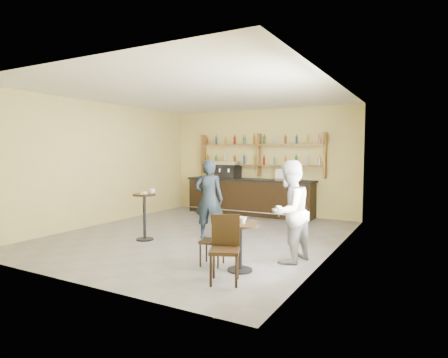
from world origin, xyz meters
The scene contains 23 objects.
floor centered at (0.00, 0.00, 0.00)m, with size 7.00×7.00×0.00m, color slate.
ceiling centered at (0.00, 0.00, 3.20)m, with size 7.00×7.00×0.00m, color white.
wall_back centered at (0.00, 3.50, 1.60)m, with size 7.00×7.00×0.00m, color #DECE7E.
wall_front centered at (0.00, -3.50, 1.60)m, with size 7.00×7.00×0.00m, color #DECE7E.
wall_left centered at (-3.00, 0.00, 1.60)m, with size 7.00×7.00×0.00m, color #DECE7E.
wall_right centered at (3.00, 0.00, 1.60)m, with size 7.00×7.00×0.00m, color #DECE7E.
window_pane centered at (2.99, -1.20, 1.70)m, with size 2.00×2.00×0.00m, color white.
window_frame centered at (2.99, -1.20, 1.70)m, with size 0.04×1.70×2.10m, color black, non-canonical shape.
shelf_unit centered at (0.00, 3.37, 1.81)m, with size 4.00×0.26×1.40m, color brown, non-canonical shape.
liquor_bottles centered at (0.00, 3.37, 1.98)m, with size 3.68×0.10×1.00m, color #8C5919, non-canonical shape.
bar_counter centered at (-0.22, 3.15, 0.54)m, with size 4.02×0.79×1.09m, color black, non-canonical shape.
espresso_machine centered at (-0.96, 3.15, 1.35)m, with size 0.73×0.47×0.52m, color black, non-canonical shape.
pastry_case centered at (0.96, 3.15, 1.26)m, with size 0.55×0.44×0.33m, color silver, non-canonical shape.
pedestal_table centered at (-0.80, -0.94, 0.50)m, with size 0.49×0.49×1.01m, color black, non-canonical shape.
napkin centered at (-0.80, -0.94, 1.01)m, with size 0.16×0.16×0.00m, color white.
donut centered at (-0.79, -0.95, 1.03)m, with size 0.11×0.11×0.04m, color gold.
cup_pedestal centered at (-0.66, -0.84, 1.06)m, with size 0.13×0.13×0.11m, color white.
man_main centered at (0.32, -0.11, 0.87)m, with size 0.64×0.42×1.74m, color black.
cafe_table centered at (1.95, -1.84, 0.39)m, with size 0.61×0.61×0.78m, color black, non-canonical shape.
cup_cafe centered at (2.00, -1.84, 0.83)m, with size 0.11×0.11×0.10m, color white.
chair_west centered at (1.40, -1.79, 0.42)m, with size 0.36×0.36×0.84m, color black, non-canonical shape.
chair_south centered at (2.00, -2.44, 0.49)m, with size 0.42×0.42×0.98m, color black, non-canonical shape.
patron_second centered at (2.47, -0.99, 0.88)m, with size 0.86×0.67×1.76m, color #939398.
Camera 1 is at (4.58, -7.11, 1.91)m, focal length 30.00 mm.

